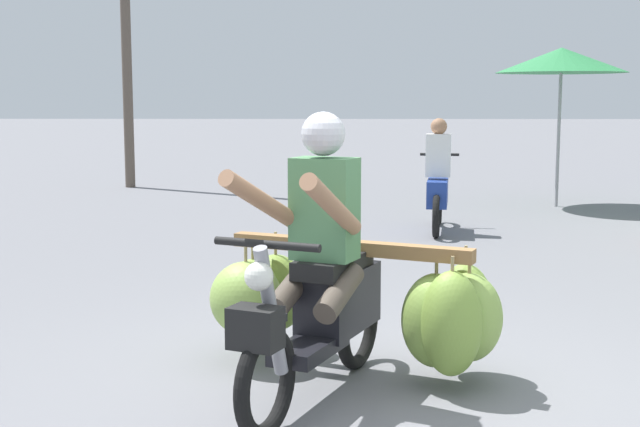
{
  "coord_description": "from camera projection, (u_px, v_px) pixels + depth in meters",
  "views": [
    {
      "loc": [
        -0.24,
        -4.41,
        1.66
      ],
      "look_at": [
        -0.33,
        1.15,
        0.9
      ],
      "focal_mm": 48.2,
      "sensor_mm": 36.0,
      "label": 1
    }
  ],
  "objects": [
    {
      "name": "utility_pole",
      "position": [
        125.0,
        9.0,
        15.41
      ],
      "size": [
        0.18,
        0.18,
        6.45
      ],
      "primitive_type": "cylinder",
      "color": "brown",
      "rests_on": "ground"
    },
    {
      "name": "market_umbrella_near_shop",
      "position": [
        561.0,
        61.0,
        12.76
      ],
      "size": [
        1.94,
        1.94,
        2.38
      ],
      "color": "#99999E",
      "rests_on": "ground"
    },
    {
      "name": "ground_plane",
      "position": [
        378.0,
        409.0,
        4.59
      ],
      "size": [
        120.0,
        120.0,
        0.0
      ],
      "primitive_type": "plane",
      "color": "slate"
    },
    {
      "name": "motorbike_distant_ahead_left",
      "position": [
        438.0,
        186.0,
        10.52
      ],
      "size": [
        0.52,
        1.61,
        1.4
      ],
      "color": "black",
      "rests_on": "ground"
    },
    {
      "name": "motorbike_main_loaded",
      "position": [
        350.0,
        298.0,
        5.01
      ],
      "size": [
        1.85,
        2.0,
        1.58
      ],
      "color": "black",
      "rests_on": "ground"
    }
  ]
}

